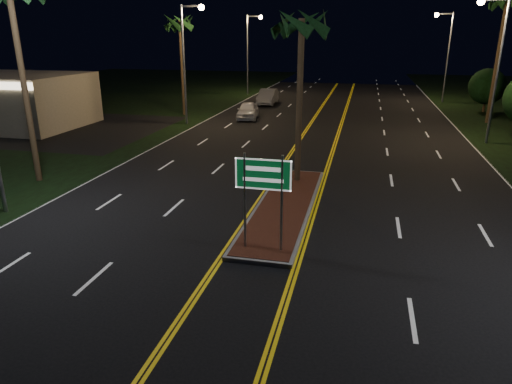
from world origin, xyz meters
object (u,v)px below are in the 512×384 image
(streetlight_right_far, at_px, (445,47))
(highway_sign, at_px, (263,183))
(palm_left_far, at_px, (180,23))
(car_far, at_px, (268,96))
(streetlight_right_mid, at_px, (494,54))
(palm_median, at_px, (302,24))
(palm_right_far, at_px, (507,2))
(car_near, at_px, (248,109))
(median_island, at_px, (285,206))
(streetlight_left_mid, at_px, (188,51))
(shrub_far, at_px, (487,86))
(streetlight_left_far, at_px, (250,45))

(streetlight_right_far, bearing_deg, highway_sign, -105.15)
(streetlight_right_far, distance_m, palm_left_far, 27.36)
(highway_sign, height_order, car_far, highway_sign)
(streetlight_right_mid, distance_m, palm_median, 15.73)
(highway_sign, height_order, streetlight_right_far, streetlight_right_far)
(palm_right_far, height_order, car_near, palm_right_far)
(median_island, bearing_deg, streetlight_right_far, 73.13)
(median_island, height_order, streetlight_right_far, streetlight_right_far)
(highway_sign, xyz_separation_m, car_near, (-6.77, 24.63, -1.58))
(median_island, xyz_separation_m, streetlight_right_far, (10.61, 35.00, 5.57))
(median_island, relative_size, streetlight_left_mid, 1.14)
(shrub_far, bearing_deg, palm_right_far, -99.46)
(streetlight_right_far, relative_size, palm_median, 1.08)
(median_island, bearing_deg, highway_sign, -90.00)
(streetlight_left_mid, xyz_separation_m, car_far, (3.73, 12.31, -4.76))
(shrub_far, bearing_deg, palm_median, -118.42)
(median_island, xyz_separation_m, streetlight_left_mid, (-10.61, 17.00, 5.57))
(streetlight_right_far, bearing_deg, median_island, -106.87)
(streetlight_right_mid, relative_size, shrub_far, 2.27)
(shrub_far, distance_m, car_far, 20.74)
(highway_sign, height_order, car_near, highway_sign)
(palm_median, distance_m, palm_left_far, 21.69)
(streetlight_left_far, bearing_deg, car_far, -64.13)
(streetlight_right_far, bearing_deg, palm_median, -108.62)
(palm_left_far, relative_size, car_near, 1.78)
(median_island, bearing_deg, palm_median, 90.00)
(median_island, distance_m, car_near, 21.53)
(streetlight_left_far, bearing_deg, streetlight_right_far, -5.38)
(palm_median, xyz_separation_m, shrub_far, (13.80, 25.50, -4.94))
(car_far, bearing_deg, streetlight_left_mid, -108.64)
(streetlight_left_mid, distance_m, shrub_far, 27.40)
(streetlight_left_mid, distance_m, streetlight_left_far, 20.00)
(palm_right_far, bearing_deg, streetlight_left_far, 149.12)
(streetlight_left_far, xyz_separation_m, car_near, (3.85, -16.58, -4.83))
(streetlight_right_far, bearing_deg, shrub_far, -62.02)
(streetlight_left_far, relative_size, car_near, 1.82)
(streetlight_left_far, bearing_deg, palm_left_far, -97.78)
(median_island, xyz_separation_m, streetlight_right_mid, (10.61, 15.00, 5.57))
(streetlight_left_far, height_order, car_far, streetlight_left_far)
(palm_left_far, xyz_separation_m, palm_right_far, (25.60, 2.00, 1.40))
(palm_left_far, bearing_deg, highway_sign, -63.08)
(streetlight_right_mid, height_order, car_near, streetlight_right_mid)
(palm_median, bearing_deg, streetlight_left_far, 107.58)
(highway_sign, xyz_separation_m, streetlight_left_far, (-10.61, 41.20, 3.25))
(streetlight_left_far, relative_size, palm_left_far, 1.02)
(median_island, height_order, car_near, car_near)
(palm_right_far, xyz_separation_m, shrub_far, (1.00, 6.00, -6.81))
(streetlight_right_mid, height_order, shrub_far, streetlight_right_mid)
(median_island, distance_m, palm_right_far, 27.84)
(car_near, distance_m, car_far, 8.88)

